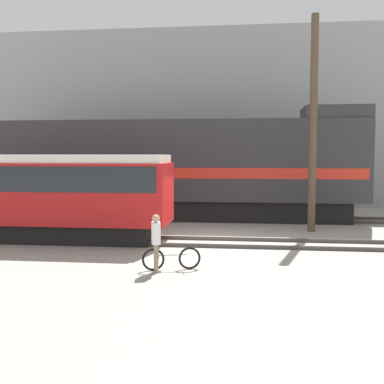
# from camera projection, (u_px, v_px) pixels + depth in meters

# --- Properties ---
(ground_plane) EXTENTS (120.00, 120.00, 0.00)m
(ground_plane) POSITION_uv_depth(u_px,v_px,m) (211.00, 241.00, 17.94)
(ground_plane) COLOR #9E998C
(track_near) EXTENTS (60.00, 1.50, 0.14)m
(track_near) POSITION_uv_depth(u_px,v_px,m) (210.00, 242.00, 17.40)
(track_near) COLOR #47423D
(track_near) RESTS_ON ground
(track_far) EXTENTS (60.00, 1.51, 0.14)m
(track_far) POSITION_uv_depth(u_px,v_px,m) (221.00, 218.00, 23.94)
(track_far) COLOR #47423D
(track_far) RESTS_ON ground
(building_backdrop) EXTENTS (33.42, 6.00, 11.01)m
(building_backdrop) POSITION_uv_depth(u_px,v_px,m) (229.00, 120.00, 32.41)
(building_backdrop) COLOR #99999E
(building_backdrop) RESTS_ON ground
(freight_locomotive) EXTENTS (19.36, 3.04, 5.47)m
(freight_locomotive) POSITION_uv_depth(u_px,v_px,m) (169.00, 168.00, 24.06)
(freight_locomotive) COLOR black
(freight_locomotive) RESTS_ON ground
(streetcar) EXTENTS (9.96, 2.54, 3.22)m
(streetcar) POSITION_uv_depth(u_px,v_px,m) (38.00, 191.00, 18.03)
(streetcar) COLOR black
(streetcar) RESTS_ON ground
(bicycle) EXTENTS (1.61, 0.64, 0.70)m
(bicycle) POSITION_uv_depth(u_px,v_px,m) (172.00, 259.00, 13.46)
(bicycle) COLOR black
(bicycle) RESTS_ON ground
(person) EXTENTS (0.32, 0.41, 1.60)m
(person) POSITION_uv_depth(u_px,v_px,m) (156.00, 237.00, 13.19)
(person) COLOR #8C7A5B
(person) RESTS_ON ground
(utility_pole_left) EXTENTS (0.31, 0.31, 8.94)m
(utility_pole_left) POSITION_uv_depth(u_px,v_px,m) (313.00, 124.00, 19.85)
(utility_pole_left) COLOR #4C3D2D
(utility_pole_left) RESTS_ON ground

